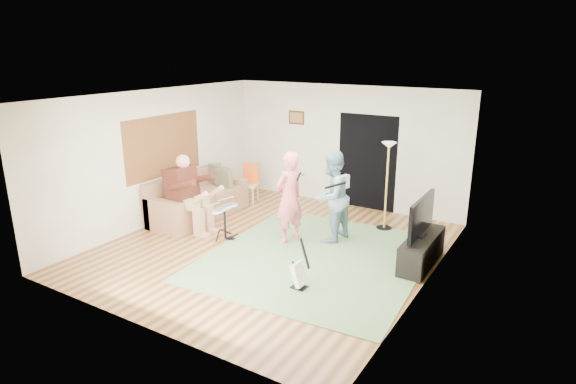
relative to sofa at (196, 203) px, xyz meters
The scene contains 19 objects.
floor 2.39m from the sofa, 14.04° to the right, with size 6.00×6.00×0.00m, color brown.
walls 2.59m from the sofa, 14.04° to the right, with size 5.50×6.00×2.70m, color silver, non-canonical shape.
ceiling 3.37m from the sofa, 14.04° to the right, with size 6.00×6.00×0.00m, color white.
window_blinds 1.37m from the sofa, 139.72° to the right, with size 2.05×2.05×0.00m, color brown.
doorway 3.81m from the sofa, 40.26° to the left, with size 2.10×2.10×0.00m, color black.
picture_frame 3.08m from the sofa, 66.48° to the left, with size 0.42×0.03×0.32m, color #3F2314.
area_rug 3.26m from the sofa, ahead, with size 3.48×3.85×0.02m, color #58814E.
sofa is the anchor object (origin of this frame).
drummer 0.84m from the sofa, 55.33° to the right, with size 0.98×0.55×1.51m.
drum_kit 1.45m from the sofa, 26.54° to the right, with size 0.35×0.63×0.65m.
singer 2.46m from the sofa, ahead, with size 0.62×0.41×1.71m, color #EC6671.
microphone 2.78m from the sofa, ahead, with size 0.06×0.06×0.24m, color black, non-canonical shape.
guitarist 3.11m from the sofa, ahead, with size 0.83×0.65×1.70m, color #7293A7.
guitar_held 3.37m from the sofa, ahead, with size 0.12×0.60×0.26m, color white, non-canonical shape.
guitar_spare 3.86m from the sofa, 25.09° to the right, with size 0.30×0.27×0.82m.
torchiere_lamp 4.05m from the sofa, 20.74° to the left, with size 0.31×0.31×1.75m.
dining_chair 1.45m from the sofa, 74.33° to the left, with size 0.47×0.49×0.90m.
tv_cabinet 4.80m from the sofa, ahead, with size 0.40×1.40×0.50m, color black.
television 4.78m from the sofa, ahead, with size 0.06×1.20×0.63m, color black.
Camera 1 is at (4.43, -6.69, 3.48)m, focal length 30.00 mm.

